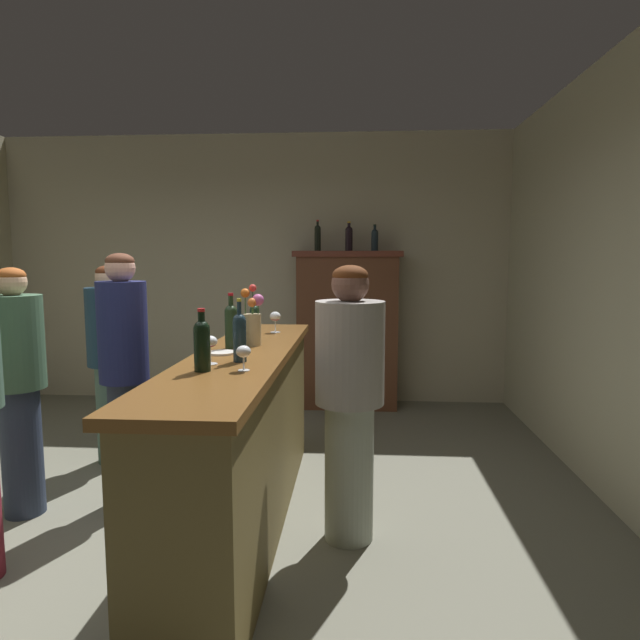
% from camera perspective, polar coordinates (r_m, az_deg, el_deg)
% --- Properties ---
extents(floor, '(7.95, 7.95, 0.00)m').
position_cam_1_polar(floor, '(3.52, -16.82, -20.67)').
color(floor, slate).
rests_on(floor, ground).
extents(wall_back, '(5.68, 0.12, 2.93)m').
position_cam_1_polar(wall_back, '(6.14, -6.94, 5.31)').
color(wall_back, '#B7AD92').
rests_on(wall_back, ground).
extents(bar_counter, '(0.53, 2.65, 1.05)m').
position_cam_1_polar(bar_counter, '(3.30, -8.05, -12.32)').
color(bar_counter, brown).
rests_on(bar_counter, ground).
extents(display_cabinet, '(1.13, 0.44, 1.66)m').
position_cam_1_polar(display_cabinet, '(5.77, 2.89, -0.70)').
color(display_cabinet, '#57301E').
rests_on(display_cabinet, ground).
extents(wine_bottle_malbec, '(0.08, 0.08, 0.33)m').
position_cam_1_polar(wine_bottle_malbec, '(3.29, -9.32, -0.42)').
color(wine_bottle_malbec, '#1E311B').
rests_on(wine_bottle_malbec, bar_counter).
extents(wine_bottle_chardonnay, '(0.07, 0.07, 0.33)m').
position_cam_1_polar(wine_bottle_chardonnay, '(2.86, -8.45, -1.58)').
color(wine_bottle_chardonnay, '#1B2E39').
rests_on(wine_bottle_chardonnay, bar_counter).
extents(wine_bottle_riesling, '(0.06, 0.06, 0.31)m').
position_cam_1_polar(wine_bottle_riesling, '(3.52, -6.89, -0.15)').
color(wine_bottle_riesling, '#1C3623').
rests_on(wine_bottle_riesling, bar_counter).
extents(wine_bottle_merlot, '(0.08, 0.08, 0.30)m').
position_cam_1_polar(wine_bottle_merlot, '(2.65, -12.31, -2.34)').
color(wine_bottle_merlot, black).
rests_on(wine_bottle_merlot, bar_counter).
extents(wine_glass_front, '(0.08, 0.08, 0.15)m').
position_cam_1_polar(wine_glass_front, '(3.96, -4.73, 0.27)').
color(wine_glass_front, white).
rests_on(wine_glass_front, bar_counter).
extents(wine_glass_mid, '(0.08, 0.08, 0.15)m').
position_cam_1_polar(wine_glass_mid, '(2.82, -11.49, -2.41)').
color(wine_glass_mid, white).
rests_on(wine_glass_mid, bar_counter).
extents(wine_glass_rear, '(0.07, 0.07, 0.12)m').
position_cam_1_polar(wine_glass_rear, '(2.63, -8.04, -3.39)').
color(wine_glass_rear, white).
rests_on(wine_glass_rear, bar_counter).
extents(flower_arrangement, '(0.14, 0.11, 0.38)m').
position_cam_1_polar(flower_arrangement, '(3.38, -7.09, -0.09)').
color(flower_arrangement, tan).
rests_on(flower_arrangement, bar_counter).
extents(cheese_plate, '(0.16, 0.16, 0.01)m').
position_cam_1_polar(cheese_plate, '(3.13, -10.32, -3.41)').
color(cheese_plate, white).
rests_on(cheese_plate, bar_counter).
extents(display_bottle_left, '(0.07, 0.07, 0.32)m').
position_cam_1_polar(display_bottle_left, '(5.74, -0.25, 8.74)').
color(display_bottle_left, black).
rests_on(display_bottle_left, display_cabinet).
extents(display_bottle_midleft, '(0.08, 0.08, 0.31)m').
position_cam_1_polar(display_bottle_midleft, '(5.73, 3.06, 8.68)').
color(display_bottle_midleft, black).
rests_on(display_bottle_midleft, display_cabinet).
extents(display_bottle_center, '(0.07, 0.07, 0.27)m').
position_cam_1_polar(display_bottle_center, '(5.73, 5.78, 8.48)').
color(display_bottle_center, '#1B2830').
rests_on(display_bottle_center, display_cabinet).
extents(patron_in_grey, '(0.34, 0.34, 1.54)m').
position_cam_1_polar(patron_in_grey, '(4.49, -21.15, -3.56)').
color(patron_in_grey, '#415C4F').
rests_on(patron_in_grey, ground).
extents(patron_in_navy, '(0.33, 0.33, 1.54)m').
position_cam_1_polar(patron_in_navy, '(3.81, -29.20, -5.64)').
color(patron_in_navy, '#2A3449').
rests_on(patron_in_navy, ground).
extents(patron_near_entrance, '(0.31, 0.31, 1.62)m').
position_cam_1_polar(patron_near_entrance, '(3.68, -19.89, -4.66)').
color(patron_near_entrance, '#2C3546').
rests_on(patron_near_entrance, ground).
extents(bartender, '(0.38, 0.38, 1.55)m').
position_cam_1_polar(bartender, '(3.04, 3.12, -7.67)').
color(bartender, '#959B8E').
rests_on(bartender, ground).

